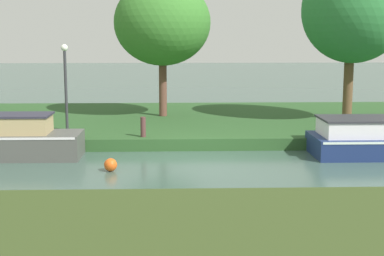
% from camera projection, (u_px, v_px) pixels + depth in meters
% --- Properties ---
extents(ground_plane, '(120.00, 120.00, 0.00)m').
position_uv_depth(ground_plane, '(196.00, 165.00, 16.67)').
color(ground_plane, '#3D584D').
extents(riverbank_far, '(72.00, 10.00, 0.40)m').
position_uv_depth(riverbank_far, '(189.00, 122.00, 23.54)').
color(riverbank_far, '#2A5026').
rests_on(riverbank_far, ground_plane).
extents(willow_tree_centre, '(3.93, 4.00, 5.58)m').
position_uv_depth(willow_tree_centre, '(162.00, 23.00, 23.23)').
color(willow_tree_centre, brown).
rests_on(willow_tree_centre, riverbank_far).
extents(willow_tree_right, '(3.95, 4.18, 6.29)m').
position_uv_depth(willow_tree_right, '(354.00, 10.00, 21.79)').
color(willow_tree_right, brown).
rests_on(willow_tree_right, riverbank_far).
extents(lamp_post, '(0.24, 0.24, 3.03)m').
position_uv_depth(lamp_post, '(65.00, 77.00, 20.00)').
color(lamp_post, '#333338').
rests_on(lamp_post, riverbank_far).
extents(mooring_post_near, '(0.17, 0.17, 0.67)m').
position_uv_depth(mooring_post_near, '(143.00, 127.00, 18.95)').
color(mooring_post_near, '#523230').
rests_on(mooring_post_near, riverbank_far).
extents(channel_buoy, '(0.37, 0.37, 0.37)m').
position_uv_depth(channel_buoy, '(111.00, 165.00, 15.90)').
color(channel_buoy, '#E55919').
rests_on(channel_buoy, ground_plane).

